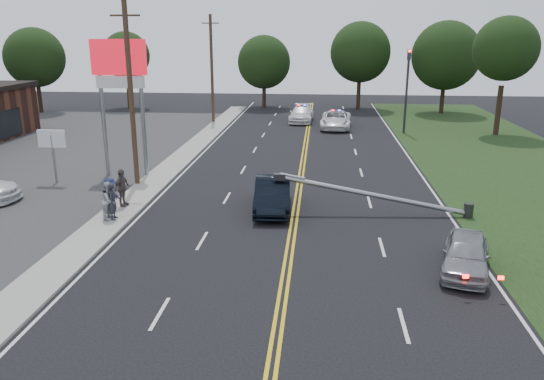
# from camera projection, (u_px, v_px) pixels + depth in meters

# --- Properties ---
(ground) EXTENTS (120.00, 120.00, 0.00)m
(ground) POSITION_uv_depth(u_px,v_px,m) (284.00, 289.00, 17.93)
(ground) COLOR black
(ground) RESTS_ON ground
(sidewalk) EXTENTS (1.80, 70.00, 0.12)m
(sidewalk) POSITION_uv_depth(u_px,v_px,m) (140.00, 195.00, 28.19)
(sidewalk) COLOR gray
(sidewalk) RESTS_ON ground
(centerline_yellow) EXTENTS (0.36, 80.00, 0.00)m
(centerline_yellow) POSITION_uv_depth(u_px,v_px,m) (297.00, 200.00, 27.47)
(centerline_yellow) COLOR gold
(centerline_yellow) RESTS_ON ground
(pylon_sign) EXTENTS (3.20, 0.35, 8.00)m
(pylon_sign) POSITION_uv_depth(u_px,v_px,m) (120.00, 75.00, 30.51)
(pylon_sign) COLOR gray
(pylon_sign) RESTS_ON ground
(small_sign) EXTENTS (1.60, 0.14, 3.10)m
(small_sign) POSITION_uv_depth(u_px,v_px,m) (52.00, 143.00, 29.94)
(small_sign) COLOR gray
(small_sign) RESTS_ON ground
(traffic_signal) EXTENTS (0.28, 0.41, 7.05)m
(traffic_signal) POSITION_uv_depth(u_px,v_px,m) (407.00, 84.00, 44.64)
(traffic_signal) COLOR #2D2D30
(traffic_signal) RESTS_ON ground
(fallen_streetlight) EXTENTS (9.36, 0.44, 1.91)m
(fallen_streetlight) POSITION_uv_depth(u_px,v_px,m) (384.00, 197.00, 24.94)
(fallen_streetlight) COLOR #2D2D30
(fallen_streetlight) RESTS_ON ground
(utility_pole_mid) EXTENTS (1.60, 0.28, 10.00)m
(utility_pole_mid) POSITION_uv_depth(u_px,v_px,m) (131.00, 95.00, 28.74)
(utility_pole_mid) COLOR #382619
(utility_pole_mid) RESTS_ON ground
(utility_pole_far) EXTENTS (1.60, 0.28, 10.00)m
(utility_pole_far) POSITION_uv_depth(u_px,v_px,m) (212.00, 69.00, 49.75)
(utility_pole_far) COLOR #382619
(utility_pole_far) RESTS_ON ground
(tree_4) EXTENTS (6.25, 6.25, 8.96)m
(tree_4) POSITION_uv_depth(u_px,v_px,m) (35.00, 58.00, 56.36)
(tree_4) COLOR black
(tree_4) RESTS_ON ground
(tree_5) EXTENTS (5.28, 5.28, 8.55)m
(tree_5) POSITION_uv_depth(u_px,v_px,m) (126.00, 56.00, 59.62)
(tree_5) COLOR black
(tree_5) RESTS_ON ground
(tree_6) EXTENTS (6.01, 6.01, 8.15)m
(tree_6) POSITION_uv_depth(u_px,v_px,m) (264.00, 62.00, 60.34)
(tree_6) COLOR black
(tree_6) RESTS_ON ground
(tree_7) EXTENTS (6.64, 6.64, 9.61)m
(tree_7) POSITION_uv_depth(u_px,v_px,m) (360.00, 52.00, 58.75)
(tree_7) COLOR black
(tree_7) RESTS_ON ground
(tree_8) EXTENTS (7.17, 7.17, 9.64)m
(tree_8) POSITION_uv_depth(u_px,v_px,m) (446.00, 56.00, 55.68)
(tree_8) COLOR black
(tree_8) RESTS_ON ground
(tree_9) EXTENTS (5.21, 5.21, 9.71)m
(tree_9) POSITION_uv_depth(u_px,v_px,m) (506.00, 49.00, 43.18)
(tree_9) COLOR black
(tree_9) RESTS_ON ground
(crashed_sedan) EXTENTS (1.96, 4.89, 1.58)m
(crashed_sedan) POSITION_uv_depth(u_px,v_px,m) (273.00, 194.00, 25.74)
(crashed_sedan) COLOR black
(crashed_sedan) RESTS_ON ground
(waiting_sedan) EXTENTS (2.61, 4.25, 1.35)m
(waiting_sedan) POSITION_uv_depth(u_px,v_px,m) (466.00, 254.00, 19.06)
(waiting_sedan) COLOR gray
(waiting_sedan) RESTS_ON ground
(emergency_a) EXTENTS (2.96, 5.84, 1.58)m
(emergency_a) POSITION_uv_depth(u_px,v_px,m) (336.00, 120.00, 47.94)
(emergency_a) COLOR white
(emergency_a) RESTS_ON ground
(emergency_b) EXTENTS (2.39, 5.40, 1.54)m
(emergency_b) POSITION_uv_depth(u_px,v_px,m) (302.00, 114.00, 51.50)
(emergency_b) COLOR silver
(emergency_b) RESTS_ON ground
(bystander_a) EXTENTS (0.46, 0.66, 1.72)m
(bystander_a) POSITION_uv_depth(u_px,v_px,m) (113.00, 201.00, 24.10)
(bystander_a) COLOR #292830
(bystander_a) RESTS_ON sidewalk
(bystander_b) EXTENTS (0.75, 0.92, 1.75)m
(bystander_b) POSITION_uv_depth(u_px,v_px,m) (109.00, 200.00, 24.13)
(bystander_b) COLOR #A4A4A8
(bystander_b) RESTS_ON sidewalk
(bystander_c) EXTENTS (0.92, 1.24, 1.71)m
(bystander_c) POSITION_uv_depth(u_px,v_px,m) (110.00, 196.00, 24.89)
(bystander_c) COLOR #1B2144
(bystander_c) RESTS_ON sidewalk
(bystander_d) EXTENTS (0.70, 1.17, 1.87)m
(bystander_d) POSITION_uv_depth(u_px,v_px,m) (122.00, 188.00, 25.91)
(bystander_d) COLOR #5D504A
(bystander_d) RESTS_ON sidewalk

